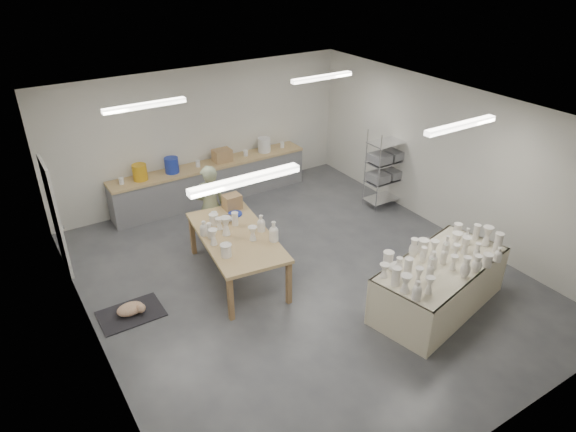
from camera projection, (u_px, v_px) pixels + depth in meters
room at (294, 172)px, 8.26m from camera, size 8.00×8.02×3.00m
back_counter at (211, 181)px, 11.72m from camera, size 4.60×0.60×1.24m
wire_shelf at (386, 167)px, 11.34m from camera, size 0.88×0.48×1.80m
drying_table at (439, 283)px, 8.29m from camera, size 2.58×1.64×1.22m
work_table at (235, 233)px, 8.92m from camera, size 1.43×2.42×1.22m
rug at (131, 314)px, 8.32m from camera, size 1.00×0.70×0.02m
cat at (132, 309)px, 8.27m from camera, size 0.45×0.34×0.18m
potter at (210, 206)px, 9.83m from camera, size 0.68×0.52×1.69m
red_stool at (207, 225)px, 10.28m from camera, size 0.39×0.39×0.34m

